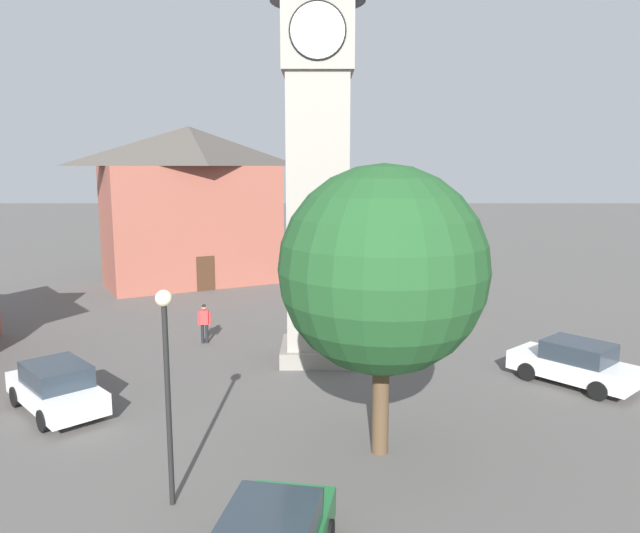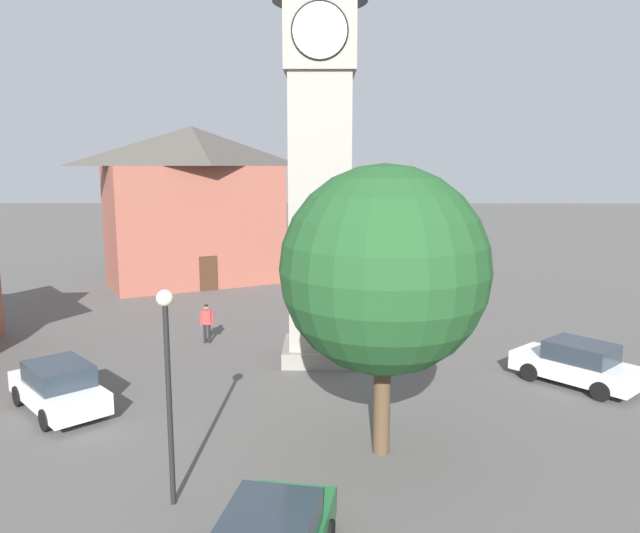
# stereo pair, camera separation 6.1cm
# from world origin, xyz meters

# --- Properties ---
(ground_plane) EXTENTS (200.00, 200.00, 0.00)m
(ground_plane) POSITION_xyz_m (0.00, 0.00, 0.00)
(ground_plane) COLOR #565451
(clock_tower) EXTENTS (3.42, 3.42, 18.98)m
(clock_tower) POSITION_xyz_m (0.00, 0.00, 11.08)
(clock_tower) COLOR gray
(clock_tower) RESTS_ON ground
(car_blue_kerb) EXTENTS (4.44, 2.83, 1.53)m
(car_blue_kerb) POSITION_xyz_m (5.36, 6.90, 0.76)
(car_blue_kerb) COLOR gold
(car_blue_kerb) RESTS_ON ground
(car_silver_kerb) EXTENTS (4.05, 4.17, 1.53)m
(car_silver_kerb) POSITION_xyz_m (-7.97, -5.13, 0.76)
(car_silver_kerb) COLOR white
(car_silver_kerb) RESTS_ON ground
(car_red_corner) EXTENTS (4.02, 4.19, 1.53)m
(car_red_corner) POSITION_xyz_m (8.79, -2.83, 0.76)
(car_red_corner) COLOR white
(car_red_corner) RESTS_ON ground
(pedestrian) EXTENTS (0.56, 0.23, 1.69)m
(pedestrian) POSITION_xyz_m (-4.81, 2.09, 1.01)
(pedestrian) COLOR black
(pedestrian) RESTS_ON ground
(tree) EXTENTS (5.27, 5.27, 7.50)m
(tree) POSITION_xyz_m (1.65, -7.79, 4.85)
(tree) COLOR brown
(tree) RESTS_ON ground
(building_corner_back) EXTENTS (12.27, 10.05, 9.86)m
(building_corner_back) POSITION_xyz_m (-8.05, 15.41, 5.02)
(building_corner_back) COLOR #995142
(building_corner_back) RESTS_ON ground
(lamp_post) EXTENTS (0.36, 0.36, 4.86)m
(lamp_post) POSITION_xyz_m (-3.20, -10.28, 3.27)
(lamp_post) COLOR black
(lamp_post) RESTS_ON ground
(road_sign) EXTENTS (0.60, 0.07, 2.80)m
(road_sign) POSITION_xyz_m (1.23, 4.65, 1.90)
(road_sign) COLOR gray
(road_sign) RESTS_ON ground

